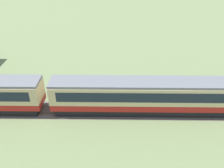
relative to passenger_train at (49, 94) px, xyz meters
name	(u,v)px	position (x,y,z in m)	size (l,w,h in m)	color
ground_plane	(172,108)	(14.95, 0.67, -2.33)	(600.00, 600.00, 0.00)	#707F51
passenger_train	(49,94)	(0.00, 0.00, 0.00)	(91.77, 3.01, 4.21)	#AD1E19
railway_track	(113,110)	(7.57, 0.00, -2.32)	(140.24, 3.60, 0.04)	#665B51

